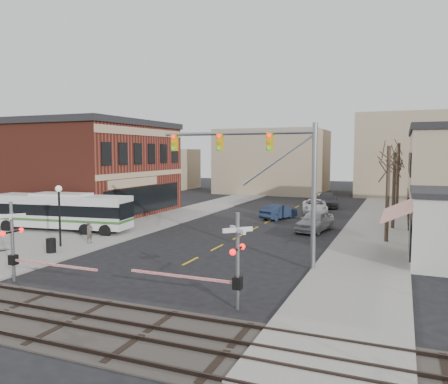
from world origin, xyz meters
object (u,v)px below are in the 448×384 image
(traffic_signal_mast, at_px, (268,165))
(rr_crossing_east, at_px, (228,261))
(rr_crossing_west, at_px, (19,243))
(car_c, at_px, (315,206))
(pedestrian_near, at_px, (90,232))
(pedestrian_far, at_px, (116,218))
(car_b, at_px, (279,212))
(street_lamp, at_px, (59,203))
(car_a, at_px, (315,221))
(transit_bus, at_px, (62,211))
(car_d, at_px, (327,200))
(trash_bin, at_px, (51,245))

(traffic_signal_mast, bearing_deg, rr_crossing_east, -86.23)
(rr_crossing_west, distance_m, car_c, 31.43)
(car_c, relative_size, pedestrian_near, 3.51)
(rr_crossing_east, relative_size, pedestrian_far, 2.91)
(rr_crossing_east, bearing_deg, car_b, 100.34)
(street_lamp, relative_size, pedestrian_near, 2.67)
(traffic_signal_mast, distance_m, pedestrian_far, 16.30)
(traffic_signal_mast, xyz_separation_m, street_lamp, (-14.14, -0.99, -2.62))
(car_a, relative_size, car_c, 0.91)
(transit_bus, relative_size, car_d, 2.15)
(trash_bin, bearing_deg, car_d, 68.52)
(car_b, bearing_deg, rr_crossing_east, 122.67)
(traffic_signal_mast, bearing_deg, car_c, 93.72)
(pedestrian_far, bearing_deg, car_d, 37.48)
(pedestrian_far, bearing_deg, traffic_signal_mast, -43.54)
(car_c, bearing_deg, street_lamp, -131.11)
(rr_crossing_west, bearing_deg, rr_crossing_east, 3.08)
(traffic_signal_mast, relative_size, car_c, 1.71)
(rr_crossing_west, relative_size, pedestrian_far, 2.91)
(traffic_signal_mast, xyz_separation_m, car_d, (-1.16, 28.41, -4.90))
(car_a, bearing_deg, rr_crossing_west, -108.63)
(pedestrian_near, height_order, pedestrian_far, pedestrian_far)
(rr_crossing_west, relative_size, pedestrian_near, 3.64)
(car_c, distance_m, pedestrian_near, 24.54)
(car_c, relative_size, car_d, 0.99)
(street_lamp, bearing_deg, rr_crossing_east, -23.16)
(rr_crossing_west, height_order, rr_crossing_east, same)
(car_a, bearing_deg, car_b, 140.63)
(transit_bus, bearing_deg, traffic_signal_mast, -11.91)
(street_lamp, xyz_separation_m, car_a, (14.62, 12.88, -2.23))
(rr_crossing_west, bearing_deg, pedestrian_far, 107.15)
(rr_crossing_west, distance_m, pedestrian_far, 14.23)
(car_a, xyz_separation_m, car_d, (-1.64, 16.52, -0.05))
(rr_crossing_east, xyz_separation_m, trash_bin, (-13.85, 4.61, -1.40))
(trash_bin, bearing_deg, pedestrian_far, 97.88)
(transit_bus, xyz_separation_m, street_lamp, (4.31, -4.88, 1.39))
(car_a, distance_m, car_d, 16.60)
(transit_bus, xyz_separation_m, rr_crossing_west, (8.11, -11.72, 0.28))
(pedestrian_near, distance_m, pedestrian_far, 5.27)
(transit_bus, height_order, pedestrian_near, transit_bus)
(pedestrian_near, bearing_deg, rr_crossing_east, -113.73)
(transit_bus, xyz_separation_m, car_d, (17.30, 24.52, -0.89))
(trash_bin, distance_m, car_b, 21.85)
(pedestrian_far, bearing_deg, trash_bin, -104.09)
(transit_bus, relative_size, trash_bin, 13.16)
(street_lamp, distance_m, car_d, 32.22)
(rr_crossing_west, relative_size, street_lamp, 1.36)
(trash_bin, relative_size, pedestrian_near, 0.58)
(car_a, relative_size, pedestrian_far, 2.56)
(car_d, bearing_deg, rr_crossing_east, -100.54)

